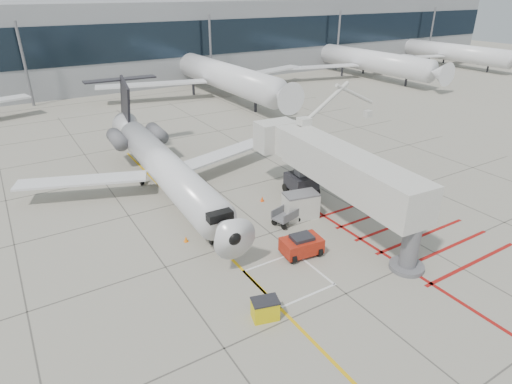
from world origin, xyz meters
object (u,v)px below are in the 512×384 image
jet_bridge (348,178)px  spill_bin (265,309)px  pushback_tug (301,245)px  regional_jet (173,159)px

jet_bridge → spill_bin: bearing=-148.2°
pushback_tug → spill_bin: pushback_tug is taller
jet_bridge → pushback_tug: size_ratio=7.18×
jet_bridge → spill_bin: jet_bridge is taller
regional_jet → spill_bin: size_ratio=21.71×
regional_jet → jet_bridge: 13.56m
regional_jet → spill_bin: (-1.12, -15.24, -3.35)m
regional_jet → jet_bridge: (9.42, -9.76, -0.19)m
jet_bridge → spill_bin: 12.29m
regional_jet → spill_bin: regional_jet is taller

